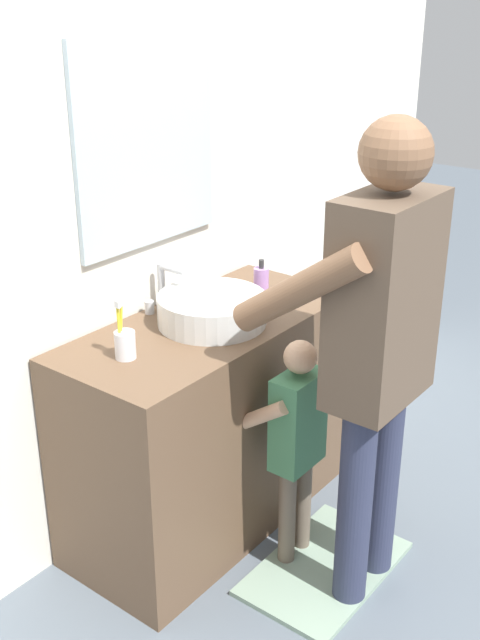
# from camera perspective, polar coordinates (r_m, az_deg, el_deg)

# --- Properties ---
(ground_plane) EXTENTS (14.00, 14.00, 0.00)m
(ground_plane) POSITION_cam_1_polar(r_m,az_deg,el_deg) (3.15, 2.24, -16.10)
(ground_plane) COLOR slate
(back_wall) EXTENTS (4.40, 0.10, 2.70)m
(back_wall) POSITION_cam_1_polar(r_m,az_deg,el_deg) (2.91, -7.44, 10.23)
(back_wall) COLOR silver
(back_wall) RESTS_ON ground
(vanity_cabinet) EXTENTS (1.21, 0.54, 0.86)m
(vanity_cabinet) POSITION_cam_1_polar(r_m,az_deg,el_deg) (3.05, -2.24, -7.62)
(vanity_cabinet) COLOR brown
(vanity_cabinet) RESTS_ON ground
(sink_basin) EXTENTS (0.40, 0.40, 0.11)m
(sink_basin) POSITION_cam_1_polar(r_m,az_deg,el_deg) (2.82, -2.09, 0.80)
(sink_basin) COLOR silver
(sink_basin) RESTS_ON vanity_cabinet
(faucet) EXTENTS (0.18, 0.14, 0.18)m
(faucet) POSITION_cam_1_polar(r_m,az_deg,el_deg) (2.96, -5.63, 2.31)
(faucet) COLOR #B7BABF
(faucet) RESTS_ON vanity_cabinet
(toothbrush_cup) EXTENTS (0.07, 0.07, 0.21)m
(toothbrush_cup) POSITION_cam_1_polar(r_m,az_deg,el_deg) (2.59, -8.50, -1.69)
(toothbrush_cup) COLOR silver
(toothbrush_cup) RESTS_ON vanity_cabinet
(soap_bottle) EXTENTS (0.06, 0.06, 0.17)m
(soap_bottle) POSITION_cam_1_polar(r_m,az_deg,el_deg) (3.04, 1.57, 2.73)
(soap_bottle) COLOR #B27FC6
(soap_bottle) RESTS_ON vanity_cabinet
(bath_mat) EXTENTS (0.64, 0.40, 0.02)m
(bath_mat) POSITION_cam_1_polar(r_m,az_deg,el_deg) (3.04, 6.26, -17.71)
(bath_mat) COLOR gray
(bath_mat) RESTS_ON ground
(child_toddler) EXTENTS (0.28, 0.28, 0.90)m
(child_toddler) POSITION_cam_1_polar(r_m,az_deg,el_deg) (2.79, 4.12, -8.31)
(child_toddler) COLOR #6B5B4C
(child_toddler) RESTS_ON ground
(adult_parent) EXTENTS (0.52, 0.55, 1.67)m
(adult_parent) POSITION_cam_1_polar(r_m,az_deg,el_deg) (2.48, 10.06, -0.76)
(adult_parent) COLOR #2D334C
(adult_parent) RESTS_ON ground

